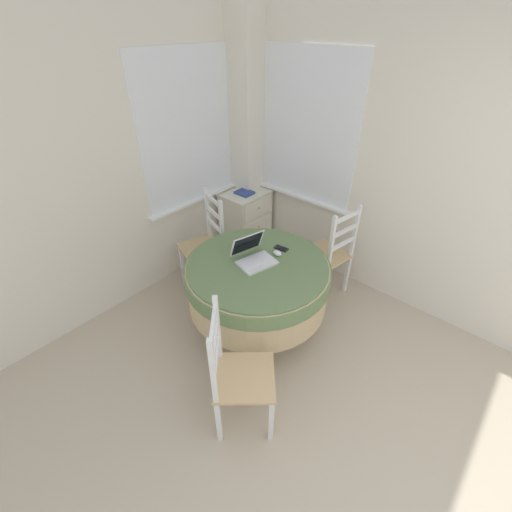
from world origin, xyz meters
TOP-DOWN VIEW (x-y plane):
  - corner_room_shell at (1.20, 2.05)m, footprint 4.30×5.10m
  - round_dining_table at (0.80, 1.98)m, footprint 1.22×1.22m
  - laptop at (0.81, 2.04)m, footprint 0.36×0.36m
  - computer_mouse at (1.01, 1.94)m, footprint 0.05×0.08m
  - cell_phone at (1.10, 1.97)m, footprint 0.07×0.13m
  - dining_chair_near_back_window at (0.96, 2.84)m, footprint 0.50×0.49m
  - dining_chair_near_right_window at (1.66, 1.78)m, footprint 0.45×0.46m
  - dining_chair_camera_near at (0.06, 1.50)m, footprint 0.55×0.55m
  - corner_cabinet at (1.74, 3.00)m, footprint 0.54×0.44m
  - book_on_cabinet at (1.70, 2.97)m, footprint 0.16×0.19m

SIDE VIEW (x-z plane):
  - corner_cabinet at x=1.74m, z-range 0.00..0.74m
  - dining_chair_near_back_window at x=0.96m, z-range -0.04..0.97m
  - dining_chair_near_right_window at x=1.66m, z-range -0.04..0.97m
  - dining_chair_camera_near at x=0.06m, z-range -0.04..0.97m
  - round_dining_table at x=0.80m, z-range 0.19..0.92m
  - cell_phone at x=1.10m, z-range 0.73..0.74m
  - computer_mouse at x=1.01m, z-range 0.73..0.77m
  - book_on_cabinet at x=1.70m, z-range 0.74..0.77m
  - laptop at x=0.81m, z-range 0.67..0.89m
  - corner_room_shell at x=1.20m, z-range 0.00..2.55m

